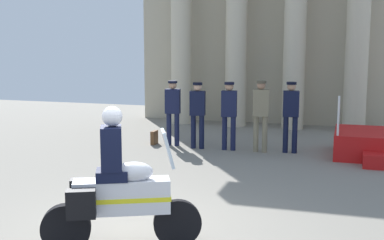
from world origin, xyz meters
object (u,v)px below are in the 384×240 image
at_px(motorcycle_with_rider, 116,191).
at_px(briefcase_on_ground, 154,137).
at_px(officer_in_row_0, 173,108).
at_px(officer_in_row_4, 291,111).
at_px(officer_in_row_3, 261,110).
at_px(officer_in_row_1, 198,110).
at_px(officer_in_row_2, 229,110).

relative_size(motorcycle_with_rider, briefcase_on_ground, 5.41).
height_order(officer_in_row_0, officer_in_row_4, officer_in_row_4).
height_order(officer_in_row_0, motorcycle_with_rider, motorcycle_with_rider).
xyz_separation_m(officer_in_row_4, briefcase_on_ground, (-3.56, 0.02, -0.85)).
height_order(officer_in_row_3, motorcycle_with_rider, motorcycle_with_rider).
relative_size(officer_in_row_1, motorcycle_with_rider, 0.86).
bearing_deg(officer_in_row_1, officer_in_row_4, 176.22).
relative_size(officer_in_row_0, officer_in_row_2, 1.00).
relative_size(officer_in_row_2, officer_in_row_3, 0.97).
xyz_separation_m(officer_in_row_3, briefcase_on_ground, (-2.85, 0.14, -0.86)).
bearing_deg(officer_in_row_0, officer_in_row_4, 172.20).
xyz_separation_m(officer_in_row_0, motorcycle_with_rider, (1.54, -6.64, -0.21)).
bearing_deg(briefcase_on_ground, officer_in_row_4, -0.27).
bearing_deg(officer_in_row_0, briefcase_on_ground, -9.39).
bearing_deg(officer_in_row_4, briefcase_on_ground, -8.04).
relative_size(officer_in_row_0, briefcase_on_ground, 4.73).
relative_size(officer_in_row_0, officer_in_row_3, 0.96).
relative_size(officer_in_row_0, motorcycle_with_rider, 0.87).
distance_m(officer_in_row_0, officer_in_row_4, 3.03).
xyz_separation_m(officer_in_row_0, officer_in_row_3, (2.32, -0.13, 0.04)).
relative_size(officer_in_row_4, briefcase_on_ground, 4.83).
bearing_deg(officer_in_row_1, officer_in_row_0, -20.51).
distance_m(officer_in_row_4, motorcycle_with_rider, 6.81).
bearing_deg(officer_in_row_3, briefcase_on_ground, -10.61).
bearing_deg(briefcase_on_ground, officer_in_row_0, -1.62).
xyz_separation_m(officer_in_row_2, officer_in_row_3, (0.80, -0.01, 0.03)).
xyz_separation_m(officer_in_row_0, briefcase_on_ground, (-0.53, 0.02, -0.82)).
xyz_separation_m(officer_in_row_1, officer_in_row_4, (2.31, 0.16, 0.03)).
bearing_deg(motorcycle_with_rider, officer_in_row_1, 72.55).
height_order(officer_in_row_0, briefcase_on_ground, officer_in_row_0).
bearing_deg(briefcase_on_ground, officer_in_row_1, -8.10).
distance_m(officer_in_row_2, officer_in_row_4, 1.51).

